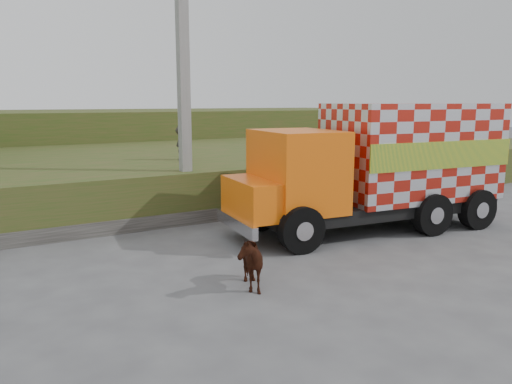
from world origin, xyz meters
TOP-DOWN VIEW (x-y plane):
  - ground at (0.00, 0.00)m, footprint 120.00×120.00m
  - embankment at (0.00, 10.00)m, footprint 40.00×12.00m
  - embankment_far at (0.00, 22.00)m, footprint 40.00×12.00m
  - retaining_strip at (-2.00, 4.20)m, footprint 16.00×0.50m
  - utility_pole at (-1.00, 4.60)m, footprint 1.20×0.30m
  - cargo_truck at (3.33, 1.00)m, footprint 8.02×3.42m
  - cow at (-2.11, -1.13)m, footprint 0.94×1.41m
  - pedestrian at (0.01, 7.33)m, footprint 0.64×0.49m

SIDE VIEW (x-z plane):
  - ground at x=0.00m, z-range 0.00..0.00m
  - retaining_strip at x=-2.00m, z-range 0.00..0.40m
  - cow at x=-2.11m, z-range 0.00..1.09m
  - embankment at x=0.00m, z-range 0.00..1.50m
  - embankment_far at x=0.00m, z-range 0.00..3.00m
  - cargo_truck at x=3.33m, z-range 0.05..3.53m
  - pedestrian at x=0.01m, z-range 1.50..3.08m
  - utility_pole at x=-1.00m, z-range 0.08..8.07m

